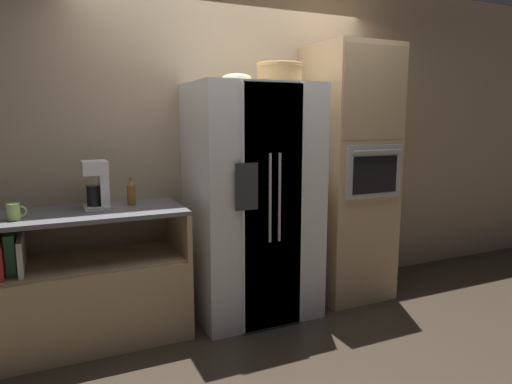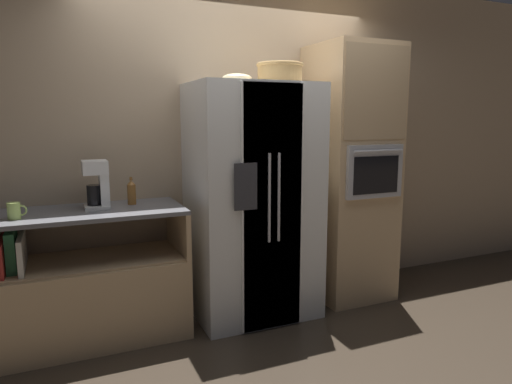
% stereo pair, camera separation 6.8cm
% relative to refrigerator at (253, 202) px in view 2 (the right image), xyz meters
% --- Properties ---
extents(ground_plane, '(20.00, 20.00, 0.00)m').
position_rel_refrigerator_xyz_m(ground_plane, '(-0.03, -0.04, -0.92)').
color(ground_plane, '#382D23').
extents(wall_back, '(12.00, 0.06, 2.80)m').
position_rel_refrigerator_xyz_m(wall_back, '(-0.03, 0.40, 0.48)').
color(wall_back, tan).
rests_on(wall_back, ground_plane).
extents(counter_left, '(1.41, 0.63, 0.95)m').
position_rel_refrigerator_xyz_m(counter_left, '(-1.31, 0.05, -0.57)').
color(counter_left, tan).
rests_on(counter_left, ground_plane).
extents(refrigerator, '(0.96, 0.76, 1.85)m').
position_rel_refrigerator_xyz_m(refrigerator, '(0.00, 0.00, 0.00)').
color(refrigerator, white).
rests_on(refrigerator, ground_plane).
extents(wall_oven, '(0.65, 0.73, 2.19)m').
position_rel_refrigerator_xyz_m(wall_oven, '(0.94, 0.03, 0.18)').
color(wall_oven, tan).
rests_on(wall_oven, ground_plane).
extents(wicker_basket, '(0.36, 0.36, 0.15)m').
position_rel_refrigerator_xyz_m(wicker_basket, '(0.19, -0.07, 1.00)').
color(wicker_basket, tan).
rests_on(wicker_basket, refrigerator).
extents(fruit_bowl, '(0.23, 0.23, 0.07)m').
position_rel_refrigerator_xyz_m(fruit_bowl, '(-0.11, 0.04, 0.96)').
color(fruit_bowl, beige).
rests_on(fruit_bowl, refrigerator).
extents(bottle_tall, '(0.06, 0.06, 0.20)m').
position_rel_refrigerator_xyz_m(bottle_tall, '(-0.92, 0.15, 0.11)').
color(bottle_tall, brown).
rests_on(bottle_tall, counter_left).
extents(mug, '(0.12, 0.08, 0.11)m').
position_rel_refrigerator_xyz_m(mug, '(-1.68, -0.06, 0.08)').
color(mug, '#B2D166').
rests_on(mug, counter_left).
extents(coffee_maker, '(0.17, 0.19, 0.34)m').
position_rel_refrigerator_xyz_m(coffee_maker, '(-1.15, 0.11, 0.21)').
color(coffee_maker, white).
rests_on(coffee_maker, counter_left).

